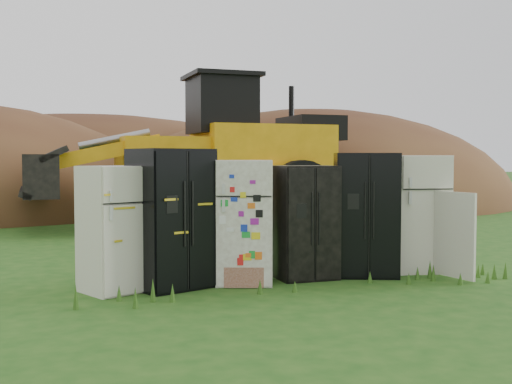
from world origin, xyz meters
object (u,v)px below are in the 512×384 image
at_px(fridge_sticker, 245,222).
at_px(wheel_loader, 185,150).
at_px(fridge_black_right, 366,214).
at_px(fridge_leftmost, 113,229).
at_px(fridge_dark_mid, 305,222).
at_px(fridge_open_door, 417,213).
at_px(fridge_black_side, 171,219).

xyz_separation_m(fridge_sticker, wheel_loader, (0.90, 7.54, 1.09)).
bearing_deg(fridge_black_right, fridge_sticker, -158.23).
relative_size(fridge_leftmost, fridge_sticker, 0.96).
xyz_separation_m(fridge_sticker, fridge_black_right, (1.89, -0.02, 0.05)).
distance_m(fridge_leftmost, fridge_black_right, 3.69).
relative_size(fridge_leftmost, fridge_dark_mid, 1.00).
bearing_deg(fridge_sticker, fridge_open_door, 21.35).
xyz_separation_m(fridge_black_right, wheel_loader, (-1.00, 7.56, 1.04)).
bearing_deg(fridge_black_right, fridge_dark_mid, -162.92).
relative_size(fridge_black_side, fridge_open_door, 1.05).
xyz_separation_m(fridge_black_side, wheel_loader, (1.93, 7.51, 1.02)).
bearing_deg(fridge_leftmost, fridge_open_door, -23.50).
height_order(fridge_black_right, fridge_open_door, fridge_black_right).
relative_size(fridge_black_side, fridge_black_right, 1.03).
relative_size(fridge_leftmost, fridge_black_right, 0.90).
relative_size(fridge_open_door, wheel_loader, 0.22).
xyz_separation_m(fridge_leftmost, fridge_black_right, (3.69, -0.05, 0.09)).
bearing_deg(fridge_dark_mid, fridge_black_right, -4.70).
relative_size(fridge_leftmost, wheel_loader, 0.20).
bearing_deg(fridge_dark_mid, fridge_open_door, 0.13).
height_order(fridge_dark_mid, wheel_loader, wheel_loader).
height_order(fridge_leftmost, wheel_loader, wheel_loader).
bearing_deg(fridge_black_side, wheel_loader, 55.51).
bearing_deg(wheel_loader, fridge_black_right, -82.73).
relative_size(fridge_leftmost, fridge_black_side, 0.88).
bearing_deg(fridge_open_door, fridge_sticker, -167.73).
height_order(fridge_leftmost, fridge_black_right, fridge_black_right).
bearing_deg(fridge_dark_mid, fridge_leftmost, -178.71).
height_order(fridge_dark_mid, fridge_open_door, fridge_open_door).
bearing_deg(fridge_black_right, fridge_leftmost, -158.47).
bearing_deg(fridge_dark_mid, fridge_black_side, -178.60).
distance_m(fridge_dark_mid, fridge_black_right, 0.96).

